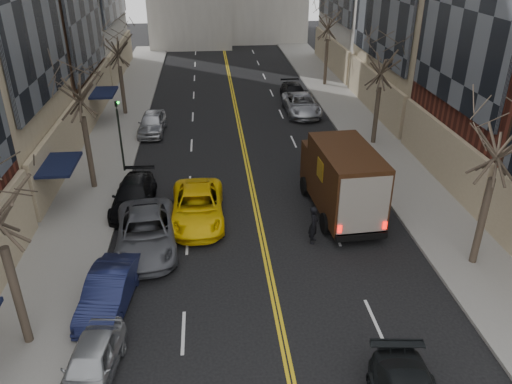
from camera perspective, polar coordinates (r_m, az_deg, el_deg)
sidewalk_left at (r=35.72m, az=-16.24°, el=5.53°), size 4.00×66.00×0.15m
sidewalk_right at (r=36.83m, az=12.58°, el=6.63°), size 4.00×66.00×0.15m
tree_lf_mid at (r=27.25m, az=-19.94°, el=12.85°), size 3.20×3.20×8.91m
tree_lf_far at (r=39.85m, az=-15.72°, el=16.73°), size 3.20×3.20×8.12m
tree_rt_near at (r=20.99m, az=26.65°, el=7.18°), size 3.20×3.20×8.71m
tree_rt_mid at (r=33.30m, az=14.35°, el=15.23°), size 3.20×3.20×8.32m
tree_rt_far at (r=47.43m, az=8.37°, el=19.83°), size 3.20×3.20×9.11m
traffic_signal at (r=29.88m, az=-15.37°, el=7.06°), size 0.29×0.26×4.70m
ups_truck at (r=25.11m, az=9.72°, el=1.40°), size 3.08×6.88×3.69m
taxi at (r=24.74m, az=-6.71°, el=-1.65°), size 2.59×5.53×1.53m
pedestrian at (r=22.91m, az=6.62°, el=-3.73°), size 0.66×0.78×1.84m
parked_lf_a at (r=17.40m, az=-18.33°, el=-18.08°), size 1.98×3.97×1.30m
parked_lf_b at (r=19.96m, az=-16.47°, el=-10.80°), size 2.03×4.47×1.42m
parked_lf_c at (r=22.98m, az=-12.45°, el=-4.52°), size 3.11×5.88×1.57m
parked_lf_d at (r=26.48m, az=-13.83°, el=-0.43°), size 2.19×4.88×1.39m
parked_lf_e at (r=36.67m, az=-11.79°, el=7.74°), size 1.97×4.49×1.50m
parked_rt_a at (r=30.37m, az=8.83°, el=3.93°), size 2.23×4.93×1.57m
parked_rt_b at (r=40.21m, az=5.21°, el=9.95°), size 2.61×5.52×1.52m
parked_rt_c at (r=43.52m, az=4.37°, el=11.23°), size 2.02×4.80×1.38m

